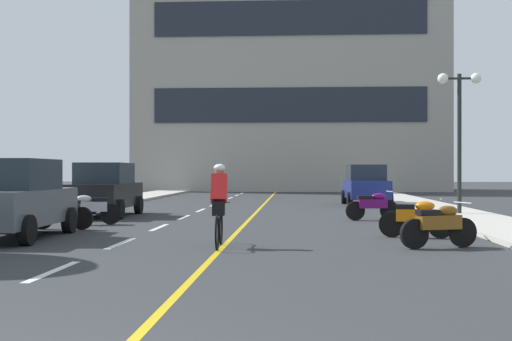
{
  "coord_description": "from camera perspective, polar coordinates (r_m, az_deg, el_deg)",
  "views": [
    {
      "loc": [
        1.73,
        -4.1,
        1.55
      ],
      "look_at": [
        0.31,
        19.59,
        1.56
      ],
      "focal_mm": 47.09,
      "sensor_mm": 36.0,
      "label": 1
    }
  ],
  "objects": [
    {
      "name": "ground_plane",
      "position": [
        25.21,
        -0.52,
        -3.55
      ],
      "size": [
        140.0,
        140.0,
        0.0
      ],
      "primitive_type": "plane",
      "color": "#2D3033"
    },
    {
      "name": "curb_left",
      "position": [
        29.53,
        -14.21,
        -2.91
      ],
      "size": [
        2.4,
        72.0,
        0.12
      ],
      "primitive_type": "cube",
      "color": "#B7B2A8",
      "rests_on": "ground"
    },
    {
      "name": "curb_right",
      "position": [
        28.67,
        14.43,
        -3.0
      ],
      "size": [
        2.4,
        72.0,
        0.12
      ],
      "primitive_type": "cube",
      "color": "#B7B2A8",
      "rests_on": "ground"
    },
    {
      "name": "lane_dash_1",
      "position": [
        10.88,
        -16.85,
        -8.19
      ],
      "size": [
        0.14,
        2.2,
        0.01
      ],
      "primitive_type": "cube",
      "color": "silver",
      "rests_on": "ground"
    },
    {
      "name": "lane_dash_2",
      "position": [
        14.67,
        -11.4,
        -6.07
      ],
      "size": [
        0.14,
        2.2,
        0.01
      ],
      "primitive_type": "cube",
      "color": "silver",
      "rests_on": "ground"
    },
    {
      "name": "lane_dash_3",
      "position": [
        18.55,
        -8.23,
        -4.8
      ],
      "size": [
        0.14,
        2.2,
        0.01
      ],
      "primitive_type": "cube",
      "color": "silver",
      "rests_on": "ground"
    },
    {
      "name": "lane_dash_4",
      "position": [
        22.47,
        -6.16,
        -3.97
      ],
      "size": [
        0.14,
        2.2,
        0.01
      ],
      "primitive_type": "cube",
      "color": "silver",
      "rests_on": "ground"
    },
    {
      "name": "lane_dash_5",
      "position": [
        26.41,
        -4.71,
        -3.38
      ],
      "size": [
        0.14,
        2.2,
        0.01
      ],
      "primitive_type": "cube",
      "color": "silver",
      "rests_on": "ground"
    },
    {
      "name": "lane_dash_6",
      "position": [
        30.37,
        -3.64,
        -2.94
      ],
      "size": [
        0.14,
        2.2,
        0.01
      ],
      "primitive_type": "cube",
      "color": "silver",
      "rests_on": "ground"
    },
    {
      "name": "lane_dash_7",
      "position": [
        34.34,
        -2.82,
        -2.6
      ],
      "size": [
        0.14,
        2.2,
        0.01
      ],
      "primitive_type": "cube",
      "color": "silver",
      "rests_on": "ground"
    },
    {
      "name": "lane_dash_8",
      "position": [
        38.32,
        -2.17,
        -2.34
      ],
      "size": [
        0.14,
        2.2,
        0.01
      ],
      "primitive_type": "cube",
      "color": "silver",
      "rests_on": "ground"
    },
    {
      "name": "lane_dash_9",
      "position": [
        42.3,
        -1.64,
        -2.12
      ],
      "size": [
        0.14,
        2.2,
        0.01
      ],
      "primitive_type": "cube",
      "color": "silver",
      "rests_on": "ground"
    },
    {
      "name": "lane_dash_10",
      "position": [
        46.28,
        -1.21,
        -1.94
      ],
      "size": [
        0.14,
        2.2,
        0.01
      ],
      "primitive_type": "cube",
      "color": "silver",
      "rests_on": "ground"
    },
    {
      "name": "lane_dash_11",
      "position": [
        50.27,
        -0.84,
        -1.79
      ],
      "size": [
        0.14,
        2.2,
        0.01
      ],
      "primitive_type": "cube",
      "color": "silver",
      "rests_on": "ground"
    },
    {
      "name": "centre_line_yellow",
      "position": [
        28.18,
        0.4,
        -3.17
      ],
      "size": [
        0.12,
        66.0,
        0.01
      ],
      "primitive_type": "cube",
      "color": "gold",
      "rests_on": "ground"
    },
    {
      "name": "office_building",
      "position": [
        54.48,
        2.89,
        9.56
      ],
      "size": [
        23.72,
        9.35,
        21.25
      ],
      "color": "#9E998E",
      "rests_on": "ground"
    },
    {
      "name": "street_lamp_mid",
      "position": [
        23.73,
        16.89,
        4.98
      ],
      "size": [
        1.46,
        0.36,
        4.73
      ],
      "color": "black",
      "rests_on": "curb_right"
    },
    {
      "name": "parked_car_near",
      "position": [
        16.27,
        -19.93,
        -2.25
      ],
      "size": [
        2.01,
        4.24,
        1.82
      ],
      "color": "black",
      "rests_on": "ground"
    },
    {
      "name": "parked_car_mid",
      "position": [
        23.38,
        -12.72,
        -1.57
      ],
      "size": [
        1.97,
        4.22,
        1.82
      ],
      "color": "black",
      "rests_on": "ground"
    },
    {
      "name": "parked_car_far",
      "position": [
        30.42,
        9.31,
        -1.22
      ],
      "size": [
        1.98,
        4.23,
        1.82
      ],
      "color": "black",
      "rests_on": "ground"
    },
    {
      "name": "motorcycle_3",
      "position": [
        13.95,
        15.31,
        -4.45
      ],
      "size": [
        1.63,
        0.81,
        0.92
      ],
      "color": "black",
      "rests_on": "ground"
    },
    {
      "name": "motorcycle_4",
      "position": [
        15.94,
        13.49,
        -3.89
      ],
      "size": [
        1.69,
        0.62,
        0.92
      ],
      "color": "black",
      "rests_on": "ground"
    },
    {
      "name": "motorcycle_5",
      "position": [
        18.44,
        -16.19,
        -3.37
      ],
      "size": [
        1.7,
        0.6,
        0.92
      ],
      "color": "black",
      "rests_on": "ground"
    },
    {
      "name": "motorcycle_6",
      "position": [
        19.81,
        -13.87,
        -3.14
      ],
      "size": [
        1.67,
        0.71,
        0.92
      ],
      "color": "black",
      "rests_on": "ground"
    },
    {
      "name": "motorcycle_7",
      "position": [
        21.29,
        9.9,
        -2.92
      ],
      "size": [
        1.69,
        0.6,
        0.92
      ],
      "color": "black",
      "rests_on": "ground"
    },
    {
      "name": "cyclist_rider",
      "position": [
        13.66,
        -3.16,
        -2.8
      ],
      "size": [
        0.42,
        1.77,
        1.71
      ],
      "color": "black",
      "rests_on": "ground"
    }
  ]
}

